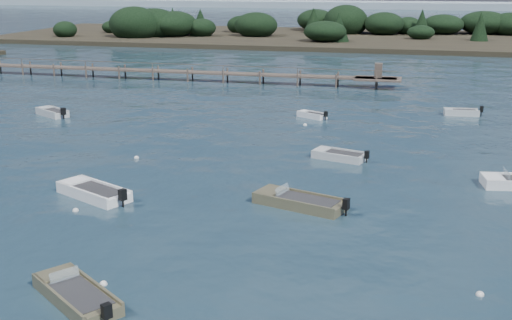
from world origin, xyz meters
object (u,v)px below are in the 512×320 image
(dinghy_near_olive, at_px, (76,297))
(tender_far_grey, at_px, (52,114))
(dinghy_extra_a, at_px, (339,157))
(dinghy_mid_grey, at_px, (94,194))
(tender_far_grey_b, at_px, (461,114))
(tender_far_white, at_px, (312,116))
(dinghy_mid_white_a, at_px, (299,203))
(jetty, at_px, (155,71))

(dinghy_near_olive, distance_m, tender_far_grey, 34.84)
(dinghy_near_olive, relative_size, dinghy_extra_a, 1.16)
(dinghy_near_olive, height_order, tender_far_grey, tender_far_grey)
(dinghy_mid_grey, relative_size, tender_far_grey_b, 1.48)
(dinghy_near_olive, xyz_separation_m, tender_far_white, (3.54, 34.04, -0.01))
(dinghy_mid_white_a, distance_m, dinghy_extra_a, 9.68)
(tender_far_white, xyz_separation_m, dinghy_mid_white_a, (2.78, -21.94, 0.02))
(tender_far_grey, bearing_deg, tender_far_grey_b, 14.03)
(tender_far_white, height_order, dinghy_mid_white_a, dinghy_mid_white_a)
(dinghy_near_olive, bearing_deg, jetty, 109.18)
(tender_far_grey, bearing_deg, dinghy_mid_white_a, -34.98)
(jetty, bearing_deg, tender_far_grey, -92.39)
(dinghy_near_olive, xyz_separation_m, tender_far_grey, (-18.54, 29.50, 0.02))
(tender_far_white, distance_m, jetty, 27.01)
(dinghy_extra_a, bearing_deg, tender_far_grey, 163.28)
(dinghy_extra_a, relative_size, jetty, 0.06)
(tender_far_grey, relative_size, dinghy_extra_a, 0.95)
(tender_far_grey, distance_m, jetty, 21.29)
(tender_far_grey, distance_m, dinghy_mid_grey, 23.06)
(dinghy_mid_grey, relative_size, dinghy_extra_a, 1.27)
(dinghy_mid_white_a, bearing_deg, dinghy_extra_a, 84.16)
(dinghy_mid_grey, height_order, dinghy_mid_white_a, dinghy_mid_grey)
(dinghy_mid_white_a, xyz_separation_m, jetty, (-23.98, 38.66, 0.83))
(dinghy_mid_grey, xyz_separation_m, tender_far_grey_b, (20.99, 27.26, -0.01))
(dinghy_near_olive, distance_m, tender_far_white, 34.22)
(dinghy_mid_grey, height_order, tender_far_grey_b, dinghy_mid_grey)
(tender_far_white, distance_m, dinghy_extra_a, 12.87)
(dinghy_near_olive, bearing_deg, dinghy_mid_white_a, 62.40)
(dinghy_near_olive, xyz_separation_m, dinghy_mid_grey, (-4.93, 10.88, 0.02))
(dinghy_extra_a, xyz_separation_m, tender_far_grey_b, (8.74, 16.41, 0.02))
(dinghy_mid_grey, height_order, dinghy_extra_a, dinghy_mid_grey)
(tender_far_grey_b, bearing_deg, tender_far_grey, -165.97)
(tender_far_grey, bearing_deg, dinghy_mid_grey, -53.83)
(dinghy_near_olive, bearing_deg, tender_far_grey_b, 67.17)
(tender_far_grey_b, bearing_deg, dinghy_near_olive, -112.83)
(tender_far_grey, distance_m, tender_far_grey_b, 35.66)
(tender_far_grey, height_order, dinghy_mid_white_a, dinghy_mid_white_a)
(jetty, bearing_deg, tender_far_grey_b, -20.51)
(tender_far_white, height_order, jetty, jetty)
(dinghy_mid_white_a, xyz_separation_m, dinghy_extra_a, (0.99, 9.63, -0.02))
(dinghy_extra_a, distance_m, jetty, 38.29)
(tender_far_white, distance_m, tender_far_grey_b, 13.17)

